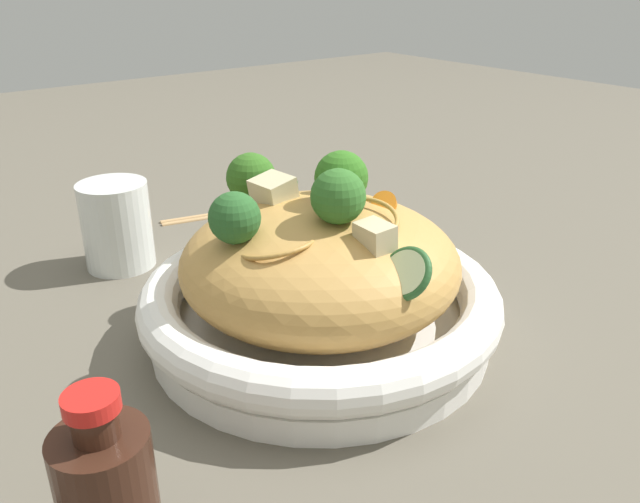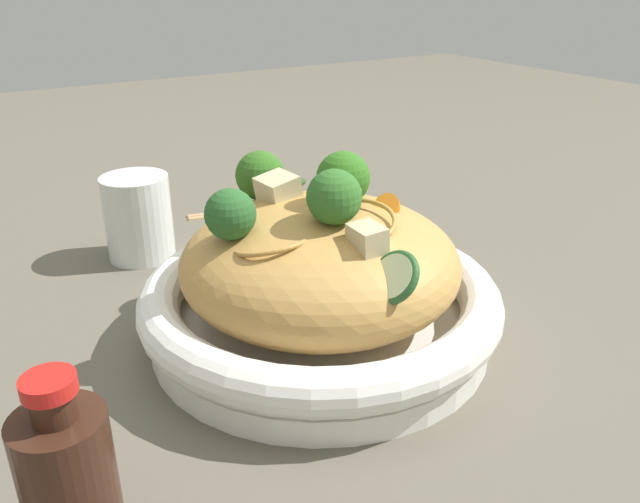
{
  "view_description": "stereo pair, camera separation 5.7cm",
  "coord_description": "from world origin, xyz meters",
  "px_view_note": "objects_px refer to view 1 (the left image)",
  "views": [
    {
      "loc": [
        0.41,
        -0.32,
        0.32
      ],
      "look_at": [
        0.0,
        0.0,
        0.09
      ],
      "focal_mm": 35.75,
      "sensor_mm": 36.0,
      "label": 1
    },
    {
      "loc": [
        0.44,
        -0.27,
        0.32
      ],
      "look_at": [
        0.0,
        0.0,
        0.09
      ],
      "focal_mm": 35.75,
      "sensor_mm": 36.0,
      "label": 2
    }
  ],
  "objects_px": {
    "chopsticks_pair": "(234,211)",
    "drinking_glass": "(117,225)",
    "soy_sauce_bottle": "(109,500)",
    "serving_bowl": "(320,306)"
  },
  "relations": [
    {
      "from": "chopsticks_pair",
      "to": "drinking_glass",
      "type": "relative_size",
      "value": 2.04
    },
    {
      "from": "drinking_glass",
      "to": "soy_sauce_bottle",
      "type": "bearing_deg",
      "value": -22.13
    },
    {
      "from": "chopsticks_pair",
      "to": "drinking_glass",
      "type": "height_order",
      "value": "drinking_glass"
    },
    {
      "from": "soy_sauce_bottle",
      "to": "drinking_glass",
      "type": "relative_size",
      "value": 1.24
    },
    {
      "from": "soy_sauce_bottle",
      "to": "chopsticks_pair",
      "type": "bearing_deg",
      "value": 142.67
    },
    {
      "from": "soy_sauce_bottle",
      "to": "chopsticks_pair",
      "type": "distance_m",
      "value": 0.58
    },
    {
      "from": "chopsticks_pair",
      "to": "drinking_glass",
      "type": "distance_m",
      "value": 0.21
    },
    {
      "from": "drinking_glass",
      "to": "chopsticks_pair",
      "type": "bearing_deg",
      "value": 109.07
    },
    {
      "from": "chopsticks_pair",
      "to": "drinking_glass",
      "type": "xyz_separation_m",
      "value": [
        0.07,
        -0.19,
        0.05
      ]
    },
    {
      "from": "chopsticks_pair",
      "to": "serving_bowl",
      "type": "bearing_deg",
      "value": -17.27
    }
  ]
}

